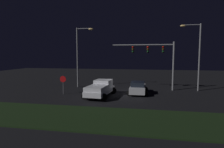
# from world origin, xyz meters

# --- Properties ---
(ground_plane) EXTENTS (80.00, 80.00, 0.00)m
(ground_plane) POSITION_xyz_m (0.00, 0.00, 0.00)
(ground_plane) COLOR black
(grass_median) EXTENTS (22.58, 5.65, 0.10)m
(grass_median) POSITION_xyz_m (0.00, -9.69, 0.05)
(grass_median) COLOR black
(grass_median) RESTS_ON ground_plane
(pickup_truck) EXTENTS (3.17, 5.54, 1.80)m
(pickup_truck) POSITION_xyz_m (-2.13, -2.02, 1.00)
(pickup_truck) COLOR silver
(pickup_truck) RESTS_ON ground_plane
(car_sedan) EXTENTS (2.49, 4.41, 1.51)m
(car_sedan) POSITION_xyz_m (1.99, 0.31, 0.74)
(car_sedan) COLOR #B7B7BC
(car_sedan) RESTS_ON ground_plane
(traffic_signal_gantry) EXTENTS (8.32, 0.56, 6.50)m
(traffic_signal_gantry) POSITION_xyz_m (4.05, 3.47, 4.90)
(traffic_signal_gantry) COLOR slate
(traffic_signal_gantry) RESTS_ON ground_plane
(street_lamp_left) EXTENTS (2.54, 0.44, 8.67)m
(street_lamp_left) POSITION_xyz_m (-6.58, 3.81, 5.41)
(street_lamp_left) COLOR slate
(street_lamp_left) RESTS_ON ground_plane
(street_lamp_right) EXTENTS (2.65, 0.44, 8.78)m
(street_lamp_right) POSITION_xyz_m (9.26, 3.74, 5.48)
(street_lamp_right) COLOR slate
(street_lamp_right) RESTS_ON ground_plane
(stop_sign) EXTENTS (0.76, 0.08, 2.23)m
(stop_sign) POSITION_xyz_m (-6.89, -1.64, 1.56)
(stop_sign) COLOR slate
(stop_sign) RESTS_ON ground_plane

